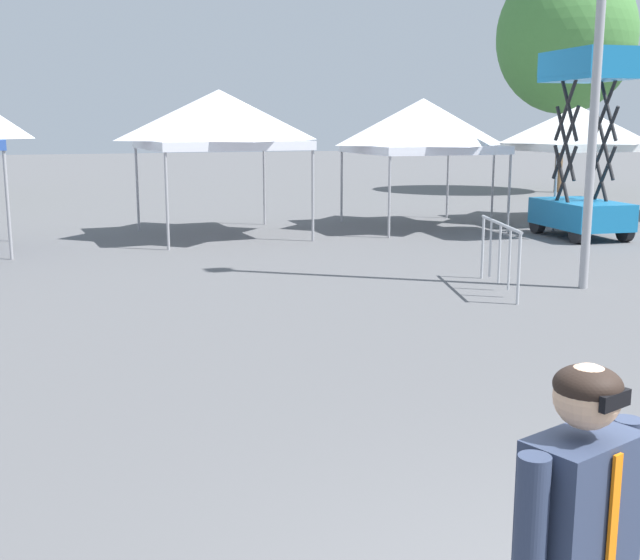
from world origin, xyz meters
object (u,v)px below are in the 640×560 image
object	(u,v)px
scissor_lift	(582,183)
tree_behind_tents_right	(566,37)
canopy_tent_far_left	(578,128)
canopy_tent_behind_center	(423,126)
crowd_barrier_mid_lot	(500,243)
canopy_tent_center	(219,119)

from	to	relation	value
scissor_lift	tree_behind_tents_right	world-z (taller)	tree_behind_tents_right
canopy_tent_far_left	scissor_lift	world-z (taller)	scissor_lift
canopy_tent_behind_center	crowd_barrier_mid_lot	size ratio (longest dim) A/B	1.64
canopy_tent_behind_center	scissor_lift	xyz separation A→B (m)	(2.60, -2.93, -1.27)
scissor_lift	crowd_barrier_mid_lot	size ratio (longest dim) A/B	2.06
tree_behind_tents_right	crowd_barrier_mid_lot	distance (m)	19.97
canopy_tent_center	canopy_tent_far_left	size ratio (longest dim) A/B	1.05
scissor_lift	canopy_tent_center	bearing A→B (deg)	158.65
canopy_tent_center	tree_behind_tents_right	bearing A→B (deg)	27.12
scissor_lift	crowd_barrier_mid_lot	distance (m)	6.78
tree_behind_tents_right	canopy_tent_far_left	bearing A→B (deg)	-123.62
canopy_tent_behind_center	tree_behind_tents_right	bearing A→B (deg)	38.39
canopy_tent_behind_center	crowd_barrier_mid_lot	distance (m)	8.05
canopy_tent_far_left	crowd_barrier_mid_lot	world-z (taller)	canopy_tent_far_left
canopy_tent_center	tree_behind_tents_right	xyz separation A→B (m)	(14.76, 7.56, 3.05)
canopy_tent_center	scissor_lift	size ratio (longest dim) A/B	0.87
canopy_tent_center	canopy_tent_far_left	world-z (taller)	canopy_tent_center
canopy_tent_far_left	crowd_barrier_mid_lot	bearing A→B (deg)	-133.33
canopy_tent_far_left	crowd_barrier_mid_lot	xyz separation A→B (m)	(-6.74, -7.15, -1.71)
scissor_lift	crowd_barrier_mid_lot	bearing A→B (deg)	-137.67
crowd_barrier_mid_lot	canopy_tent_behind_center	bearing A→B (deg)	72.22
canopy_tent_behind_center	canopy_tent_far_left	bearing A→B (deg)	-4.37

